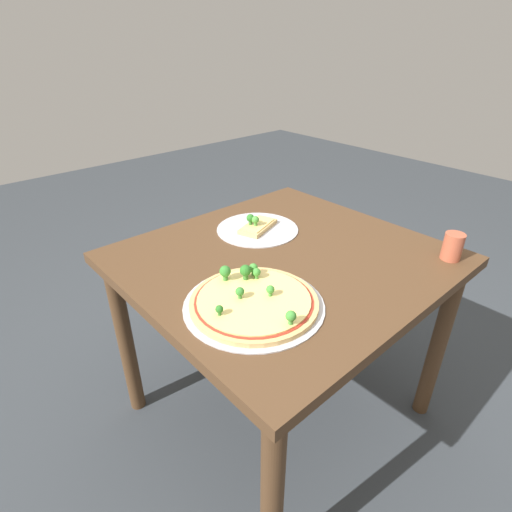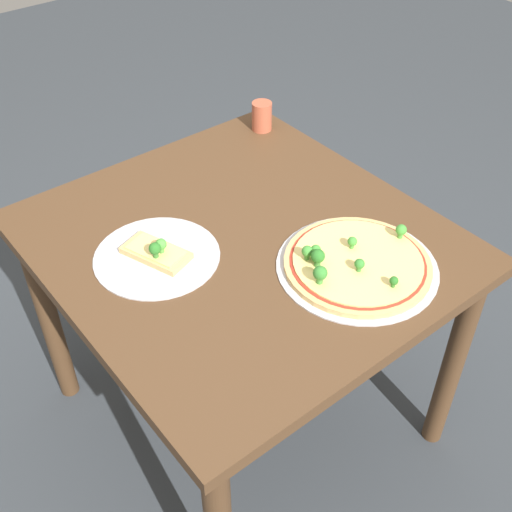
{
  "view_description": "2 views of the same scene",
  "coord_description": "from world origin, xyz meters",
  "px_view_note": "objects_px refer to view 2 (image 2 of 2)",
  "views": [
    {
      "loc": [
        0.86,
        0.82,
        1.4
      ],
      "look_at": [
        0.1,
        -0.03,
        0.76
      ],
      "focal_mm": 28.0,
      "sensor_mm": 36.0,
      "label": 1
    },
    {
      "loc": [
        1.01,
        -0.76,
        1.77
      ],
      "look_at": [
        0.1,
        -0.03,
        0.76
      ],
      "focal_mm": 45.0,
      "sensor_mm": 36.0,
      "label": 2
    }
  ],
  "objects_px": {
    "dining_table": "(242,267)",
    "pizza_tray_slice": "(157,254)",
    "drinking_cup": "(262,116)",
    "pizza_tray_whole": "(356,264)"
  },
  "relations": [
    {
      "from": "pizza_tray_whole",
      "to": "drinking_cup",
      "type": "xyz_separation_m",
      "value": [
        -0.66,
        0.24,
        0.03
      ]
    },
    {
      "from": "pizza_tray_slice",
      "to": "drinking_cup",
      "type": "xyz_separation_m",
      "value": [
        -0.33,
        0.6,
        0.04
      ]
    },
    {
      "from": "dining_table",
      "to": "pizza_tray_slice",
      "type": "xyz_separation_m",
      "value": [
        -0.07,
        -0.21,
        0.11
      ]
    },
    {
      "from": "pizza_tray_whole",
      "to": "drinking_cup",
      "type": "relative_size",
      "value": 4.27
    },
    {
      "from": "pizza_tray_whole",
      "to": "drinking_cup",
      "type": "bearing_deg",
      "value": 159.81
    },
    {
      "from": "dining_table",
      "to": "pizza_tray_whole",
      "type": "bearing_deg",
      "value": 28.2
    },
    {
      "from": "pizza_tray_whole",
      "to": "pizza_tray_slice",
      "type": "xyz_separation_m",
      "value": [
        -0.33,
        -0.35,
        -0.0
      ]
    },
    {
      "from": "dining_table",
      "to": "pizza_tray_whole",
      "type": "height_order",
      "value": "pizza_tray_whole"
    },
    {
      "from": "dining_table",
      "to": "drinking_cup",
      "type": "xyz_separation_m",
      "value": [
        -0.39,
        0.38,
        0.15
      ]
    },
    {
      "from": "dining_table",
      "to": "pizza_tray_slice",
      "type": "bearing_deg",
      "value": -107.57
    }
  ]
}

